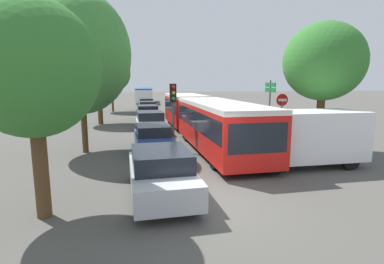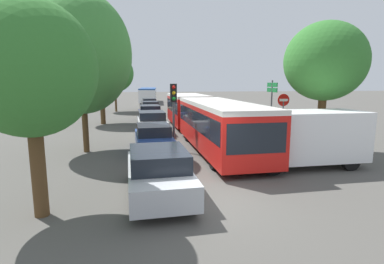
% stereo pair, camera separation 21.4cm
% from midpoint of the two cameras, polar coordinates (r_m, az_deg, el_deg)
% --- Properties ---
extents(ground_plane, '(200.00, 200.00, 0.00)m').
position_cam_midpoint_polar(ground_plane, '(9.18, 4.34, -12.82)').
color(ground_plane, '#4F4C47').
extents(articulated_bus, '(3.26, 16.98, 2.51)m').
position_cam_midpoint_polar(articulated_bus, '(18.58, 2.42, 3.20)').
color(articulated_bus, red).
rests_on(articulated_bus, ground).
extents(city_bus_rear, '(3.01, 11.56, 2.47)m').
position_cam_midpoint_polar(city_bus_rear, '(51.74, -8.22, 7.14)').
color(city_bus_rear, silver).
rests_on(city_bus_rear, ground).
extents(queued_car_silver, '(2.07, 4.38, 1.49)m').
position_cam_midpoint_polar(queued_car_silver, '(9.29, -5.74, -7.65)').
color(queued_car_silver, '#B7BABF').
rests_on(queued_car_silver, ground).
extents(queued_car_blue, '(1.95, 4.12, 1.40)m').
position_cam_midpoint_polar(queued_car_blue, '(15.09, -6.96, -1.16)').
color(queued_car_blue, '#284799').
rests_on(queued_car_blue, ground).
extents(queued_car_white, '(2.10, 4.43, 1.50)m').
position_cam_midpoint_polar(queued_car_white, '(20.75, -7.39, 1.89)').
color(queued_car_white, white).
rests_on(queued_car_white, ground).
extents(queued_car_navy, '(2.06, 4.36, 1.48)m').
position_cam_midpoint_polar(queued_car_navy, '(26.58, -7.82, 3.52)').
color(queued_car_navy, navy).
rests_on(queued_car_navy, ground).
extents(queued_car_tan, '(2.03, 4.29, 1.46)m').
position_cam_midpoint_polar(queued_car_tan, '(32.33, -7.81, 4.55)').
color(queued_car_tan, tan).
rests_on(queued_car_tan, ground).
extents(queued_car_black, '(1.99, 4.20, 1.42)m').
position_cam_midpoint_polar(queued_car_black, '(38.34, -7.99, 5.29)').
color(queued_car_black, black).
rests_on(queued_car_black, ground).
extents(white_van, '(5.06, 2.12, 2.31)m').
position_cam_midpoint_polar(white_van, '(13.23, 21.55, -0.92)').
color(white_van, white).
rests_on(white_van, ground).
extents(traffic_light, '(0.33, 0.36, 3.40)m').
position_cam_midpoint_polar(traffic_light, '(15.08, -3.13, 5.75)').
color(traffic_light, '#56595E').
rests_on(traffic_light, ground).
extents(no_entry_sign, '(0.70, 0.08, 2.82)m').
position_cam_midpoint_polar(no_entry_sign, '(17.98, 17.27, 3.95)').
color(no_entry_sign, '#56595E').
rests_on(no_entry_sign, ground).
extents(direction_sign_post, '(0.14, 1.40, 3.60)m').
position_cam_midpoint_polar(direction_sign_post, '(20.73, 15.24, 6.60)').
color(direction_sign_post, '#56595E').
rests_on(direction_sign_post, ground).
extents(tree_left_near, '(3.23, 3.23, 5.51)m').
position_cam_midpoint_polar(tree_left_near, '(8.38, -27.88, 10.51)').
color(tree_left_near, '#51381E').
rests_on(tree_left_near, ground).
extents(tree_left_mid, '(4.81, 4.81, 7.73)m').
position_cam_midpoint_polar(tree_left_mid, '(15.61, -20.09, 13.36)').
color(tree_left_mid, '#51381E').
rests_on(tree_left_mid, ground).
extents(tree_left_far, '(4.41, 4.41, 6.17)m').
position_cam_midpoint_polar(tree_left_far, '(25.98, -16.71, 10.50)').
color(tree_left_far, '#51381E').
rests_on(tree_left_far, ground).
extents(tree_left_distant, '(4.35, 4.35, 6.66)m').
position_cam_midpoint_polar(tree_left_distant, '(36.62, -14.42, 10.61)').
color(tree_left_distant, '#51381E').
rests_on(tree_left_distant, ground).
extents(tree_right_near, '(3.86, 3.86, 6.34)m').
position_cam_midpoint_polar(tree_right_near, '(16.08, 24.25, 11.78)').
color(tree_right_near, '#51381E').
rests_on(tree_right_near, ground).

